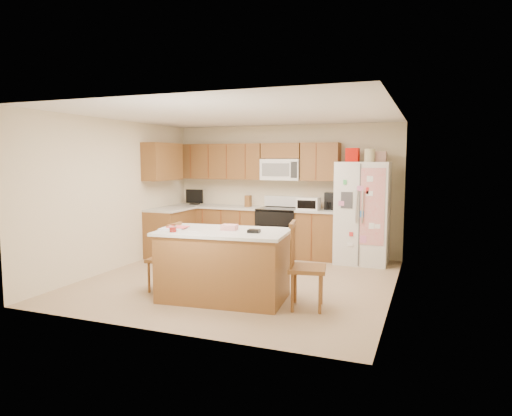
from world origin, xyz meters
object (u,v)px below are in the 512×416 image
at_px(stove, 279,231).
at_px(windsor_chair_back, 246,260).
at_px(windsor_chair_left, 166,259).
at_px(island, 224,264).
at_px(refrigerator, 363,212).
at_px(windsor_chair_right, 305,268).

xyz_separation_m(stove, windsor_chair_back, (0.25, -2.28, -0.07)).
xyz_separation_m(stove, windsor_chair_left, (-0.76, -2.82, -0.02)).
bearing_deg(stove, island, -86.54).
bearing_deg(windsor_chair_back, stove, 96.28).
relative_size(stove, windsor_chair_back, 1.31).
height_order(refrigerator, island, refrigerator).
distance_m(refrigerator, island, 3.18).
bearing_deg(island, stove, 93.46).
height_order(refrigerator, windsor_chair_right, refrigerator).
distance_m(refrigerator, windsor_chair_right, 2.84).
relative_size(island, windsor_chair_left, 1.83).
bearing_deg(refrigerator, stove, 177.70).
bearing_deg(windsor_chair_right, stove, 113.96).
bearing_deg(stove, refrigerator, -2.30).
relative_size(refrigerator, windsor_chair_right, 1.89).
bearing_deg(windsor_chair_left, stove, 74.99).
bearing_deg(stove, windsor_chair_back, -83.72).
bearing_deg(windsor_chair_right, island, -178.58).
distance_m(stove, windsor_chair_back, 2.30).
bearing_deg(windsor_chair_right, windsor_chair_left, 178.87).
height_order(island, windsor_chair_right, windsor_chair_right).
bearing_deg(windsor_chair_back, refrigerator, 59.24).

